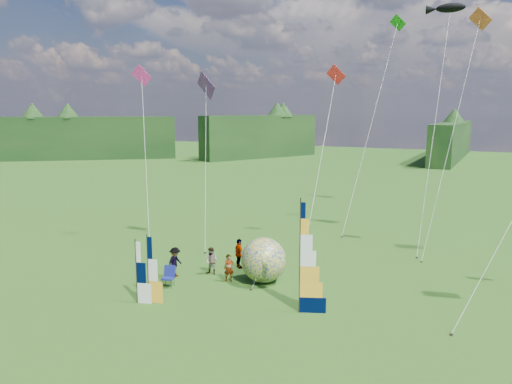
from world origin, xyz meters
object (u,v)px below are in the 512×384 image
at_px(side_banner_left, 148,270).
at_px(camp_chair, 168,277).
at_px(spectator_b, 212,261).
at_px(spectator_d, 239,254).
at_px(bol_inflatable, 264,260).
at_px(spectator_a, 229,268).
at_px(spectator_c, 175,262).
at_px(side_banner_far, 136,273).
at_px(kite_whale, 436,111).
at_px(feather_banner_main, 300,258).

distance_m(side_banner_left, camp_chair, 2.59).
xyz_separation_m(spectator_b, spectator_d, (0.86, 1.79, 0.11)).
relative_size(bol_inflatable, spectator_d, 1.38).
distance_m(spectator_a, spectator_b, 1.62).
height_order(side_banner_left, spectator_c, side_banner_left).
bearing_deg(spectator_b, side_banner_far, -102.54).
height_order(side_banner_left, camp_chair, side_banner_left).
bearing_deg(spectator_d, camp_chair, 107.57).
height_order(side_banner_far, bol_inflatable, side_banner_far).
relative_size(bol_inflatable, kite_whale, 0.13).
height_order(side_banner_far, spectator_c, side_banner_far).
bearing_deg(spectator_a, spectator_d, 62.17).
bearing_deg(spectator_a, spectator_b, 115.56).
bearing_deg(camp_chair, spectator_d, 50.15).
relative_size(spectator_b, spectator_c, 0.93).
xyz_separation_m(bol_inflatable, spectator_a, (-1.77, -0.82, -0.49)).
height_order(side_banner_far, spectator_d, side_banner_far).
bearing_deg(spectator_a, feather_banner_main, -67.23).
height_order(side_banner_far, spectator_a, side_banner_far).
bearing_deg(bol_inflatable, spectator_d, 147.49).
height_order(feather_banner_main, bol_inflatable, feather_banner_main).
distance_m(side_banner_left, spectator_d, 7.12).
relative_size(feather_banner_main, kite_whale, 0.28).
distance_m(side_banner_left, spectator_a, 5.08).
bearing_deg(spectator_c, kite_whale, -35.55).
relative_size(bol_inflatable, spectator_c, 1.45).
bearing_deg(spectator_b, spectator_a, -23.50).
distance_m(spectator_b, spectator_c, 2.13).
xyz_separation_m(spectator_a, camp_chair, (-2.52, -2.30, -0.21)).
distance_m(bol_inflatable, camp_chair, 5.35).
xyz_separation_m(side_banner_left, spectator_c, (-1.17, 3.84, -0.83)).
bearing_deg(spectator_a, bol_inflatable, -18.52).
bearing_deg(side_banner_left, spectator_a, 50.78).
xyz_separation_m(feather_banner_main, spectator_a, (-5.21, 2.31, -1.91)).
bearing_deg(spectator_c, spectator_b, -50.27).
xyz_separation_m(side_banner_left, spectator_a, (2.03, 4.57, -0.92)).
distance_m(spectator_c, camp_chair, 1.73).
distance_m(side_banner_left, bol_inflatable, 6.61).
xyz_separation_m(camp_chair, kite_whale, (11.23, 17.19, 8.93)).
bearing_deg(spectator_d, bol_inflatable, -173.17).
bearing_deg(side_banner_far, spectator_a, 47.73).
bearing_deg(kite_whale, feather_banner_main, -115.14).
bearing_deg(feather_banner_main, spectator_b, 134.19).
distance_m(feather_banner_main, spectator_d, 7.71).
relative_size(side_banner_far, bol_inflatable, 1.26).
height_order(spectator_b, spectator_d, spectator_d).
height_order(spectator_b, spectator_c, spectator_c).
xyz_separation_m(feather_banner_main, spectator_d, (-5.87, 4.68, -1.77)).
xyz_separation_m(feather_banner_main, side_banner_left, (-7.24, -2.26, -0.98)).
bearing_deg(camp_chair, spectator_b, 52.64).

